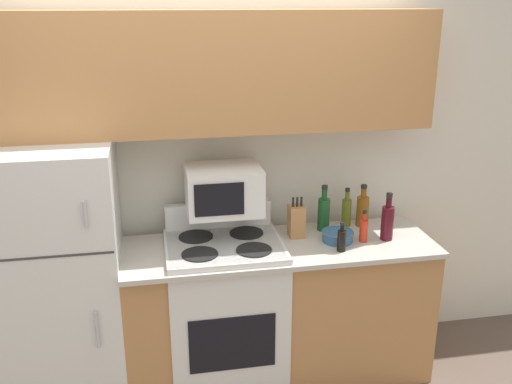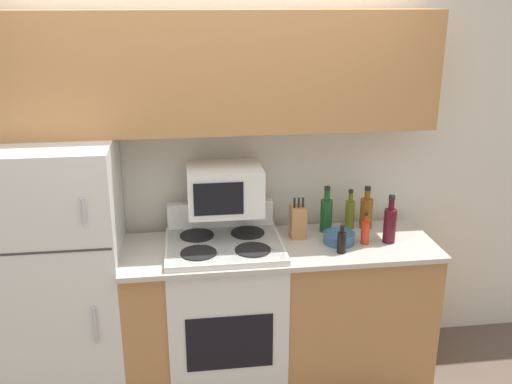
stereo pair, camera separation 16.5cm
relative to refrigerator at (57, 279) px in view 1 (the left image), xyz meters
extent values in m
cube|color=silver|center=(0.94, 0.36, 0.48)|extent=(8.00, 0.05, 2.55)
cube|color=#B27A47|center=(1.31, -0.03, -0.35)|extent=(1.89, 0.58, 0.89)
cube|color=#BCB7AD|center=(1.31, -0.05, 0.11)|extent=(1.89, 0.62, 0.03)
cube|color=silver|center=(0.00, 0.00, 0.00)|extent=(0.74, 0.65, 1.59)
cube|color=#383838|center=(0.00, -0.32, 0.29)|extent=(0.72, 0.01, 0.01)
cylinder|color=#B7B7BC|center=(0.24, -0.34, 0.51)|extent=(0.02, 0.02, 0.14)
cylinder|color=#B7B7BC|center=(0.24, -0.34, -0.16)|extent=(0.02, 0.02, 0.22)
cube|color=#B27A47|center=(0.94, 0.17, 1.14)|extent=(2.63, 0.33, 0.69)
cube|color=silver|center=(0.97, -0.05, -0.32)|extent=(0.69, 0.58, 0.96)
cube|color=black|center=(0.97, -0.34, -0.34)|extent=(0.50, 0.01, 0.34)
cube|color=#2D2D2D|center=(0.97, -0.05, 0.16)|extent=(0.67, 0.56, 0.01)
cube|color=silver|center=(0.97, 0.23, 0.24)|extent=(0.67, 0.06, 0.16)
cylinder|color=black|center=(0.82, -0.18, 0.17)|extent=(0.21, 0.21, 0.01)
cylinder|color=black|center=(1.13, -0.18, 0.17)|extent=(0.21, 0.21, 0.01)
cylinder|color=black|center=(0.82, 0.08, 0.17)|extent=(0.21, 0.21, 0.01)
cylinder|color=black|center=(1.13, 0.08, 0.17)|extent=(0.21, 0.21, 0.01)
cube|color=silver|center=(0.99, 0.06, 0.46)|extent=(0.44, 0.35, 0.27)
cube|color=black|center=(0.95, -0.11, 0.46)|extent=(0.28, 0.01, 0.19)
cube|color=#B27A47|center=(1.44, 0.06, 0.23)|extent=(0.09, 0.10, 0.20)
cylinder|color=black|center=(1.42, 0.05, 0.36)|extent=(0.01, 0.01, 0.06)
cylinder|color=black|center=(1.44, 0.05, 0.36)|extent=(0.01, 0.01, 0.06)
cylinder|color=black|center=(1.47, 0.05, 0.36)|extent=(0.01, 0.01, 0.06)
cylinder|color=#335B84|center=(1.67, -0.07, 0.16)|extent=(0.18, 0.18, 0.06)
torus|color=#335B84|center=(1.67, -0.07, 0.19)|extent=(0.20, 0.20, 0.01)
cylinder|color=#5B6619|center=(1.80, 0.16, 0.22)|extent=(0.06, 0.06, 0.18)
cylinder|color=#5B6619|center=(1.80, 0.16, 0.34)|extent=(0.03, 0.03, 0.06)
cylinder|color=black|center=(1.80, 0.16, 0.38)|extent=(0.03, 0.03, 0.02)
cylinder|color=#470F19|center=(1.98, -0.09, 0.23)|extent=(0.08, 0.08, 0.21)
cylinder|color=#470F19|center=(1.98, -0.09, 0.37)|extent=(0.03, 0.03, 0.07)
cylinder|color=black|center=(1.98, -0.09, 0.42)|extent=(0.04, 0.04, 0.02)
cylinder|color=black|center=(1.65, -0.20, 0.19)|extent=(0.05, 0.05, 0.13)
cylinder|color=black|center=(1.65, -0.20, 0.27)|extent=(0.02, 0.02, 0.04)
cylinder|color=black|center=(1.65, -0.20, 0.30)|extent=(0.03, 0.03, 0.01)
cylinder|color=red|center=(1.82, -0.10, 0.20)|extent=(0.05, 0.05, 0.14)
cylinder|color=red|center=(1.82, -0.10, 0.29)|extent=(0.02, 0.02, 0.04)
cylinder|color=black|center=(1.82, -0.10, 0.32)|extent=(0.02, 0.03, 0.02)
cylinder|color=brown|center=(1.91, 0.15, 0.23)|extent=(0.08, 0.08, 0.20)
cylinder|color=brown|center=(1.91, 0.15, 0.36)|extent=(0.04, 0.04, 0.06)
cylinder|color=black|center=(1.91, 0.15, 0.40)|extent=(0.04, 0.04, 0.02)
cylinder|color=#194C23|center=(1.64, 0.13, 0.23)|extent=(0.08, 0.08, 0.21)
cylinder|color=#194C23|center=(1.64, 0.13, 0.37)|extent=(0.03, 0.03, 0.07)
cylinder|color=black|center=(1.64, 0.13, 0.42)|extent=(0.04, 0.04, 0.02)
camera|label=1|loc=(0.59, -3.12, 1.54)|focal=40.00mm
camera|label=2|loc=(0.75, -3.15, 1.54)|focal=40.00mm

